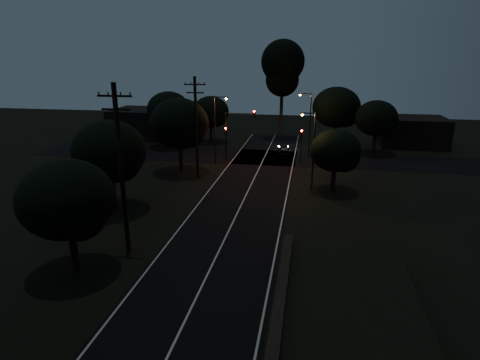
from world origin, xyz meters
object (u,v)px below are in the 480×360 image
(utility_pole_mid, at_px, (121,168))
(signal_right, at_px, (301,140))
(streetlight_b, at_px, (309,120))
(streetlight_a, at_px, (216,125))
(utility_pole_far, at_px, (196,126))
(signal_mast, at_px, (239,125))
(car, at_px, (284,150))
(streetlight_c, at_px, (312,146))
(signal_left, at_px, (226,137))
(tall_pine, at_px, (283,68))

(utility_pole_mid, bearing_deg, signal_right, 67.01)
(signal_right, height_order, streetlight_b, streetlight_b)
(streetlight_a, relative_size, streetlight_b, 1.00)
(utility_pole_far, bearing_deg, signal_mast, 68.89)
(signal_mast, height_order, car, signal_mast)
(streetlight_a, bearing_deg, streetlight_c, -35.69)
(streetlight_b, bearing_deg, signal_left, -157.95)
(utility_pole_mid, relative_size, streetlight_b, 1.38)
(streetlight_a, height_order, car, streetlight_a)
(streetlight_b, xyz_separation_m, car, (-3.00, -0.00, -4.00))
(streetlight_a, xyz_separation_m, streetlight_c, (11.14, -8.00, -0.29))
(streetlight_c, bearing_deg, signal_left, 136.24)
(streetlight_b, bearing_deg, utility_pole_mid, -111.30)
(signal_mast, height_order, streetlight_b, streetlight_b)
(streetlight_c, bearing_deg, signal_right, 97.02)
(signal_right, bearing_deg, signal_mast, 179.97)
(signal_left, distance_m, car, 8.29)
(signal_left, xyz_separation_m, car, (6.91, 4.01, -2.20))
(signal_left, relative_size, signal_right, 1.00)
(utility_pole_mid, bearing_deg, streetlight_c, 51.74)
(tall_pine, xyz_separation_m, streetlight_c, (4.83, -25.00, -6.32))
(signal_right, distance_m, streetlight_a, 10.26)
(car, bearing_deg, utility_pole_far, 49.05)
(signal_left, bearing_deg, signal_mast, 0.13)
(utility_pole_mid, bearing_deg, tall_pine, 80.07)
(tall_pine, distance_m, streetlight_b, 13.27)
(utility_pole_mid, relative_size, streetlight_c, 1.47)
(utility_pole_far, xyz_separation_m, signal_left, (1.40, 7.99, -2.65))
(signal_left, distance_m, signal_right, 9.20)
(utility_pole_far, bearing_deg, streetlight_c, -9.60)
(streetlight_c, bearing_deg, utility_pole_far, 170.40)
(utility_pole_far, relative_size, car, 2.81)
(tall_pine, distance_m, streetlight_a, 19.11)
(utility_pole_far, xyz_separation_m, signal_right, (10.60, 7.99, -2.65))
(utility_pole_mid, xyz_separation_m, car, (8.31, 29.00, -5.10))
(signal_left, height_order, signal_right, same)
(signal_mast, relative_size, streetlight_a, 0.78)
(streetlight_a, relative_size, car, 2.14)
(signal_right, xyz_separation_m, car, (-2.29, 4.01, -2.20))
(utility_pole_far, height_order, streetlight_c, utility_pole_far)
(tall_pine, relative_size, signal_right, 3.61)
(signal_left, relative_size, car, 1.10)
(utility_pole_mid, height_order, signal_left, utility_pole_mid)
(signal_mast, distance_m, streetlight_a, 3.13)
(signal_left, relative_size, streetlight_b, 0.51)
(tall_pine, xyz_separation_m, signal_mast, (-3.91, -15.01, -6.33))
(signal_right, xyz_separation_m, signal_mast, (-7.51, 0.00, 1.50))
(streetlight_b, relative_size, streetlight_c, 1.07)
(streetlight_a, distance_m, streetlight_c, 13.72)
(utility_pole_far, height_order, streetlight_a, utility_pole_far)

